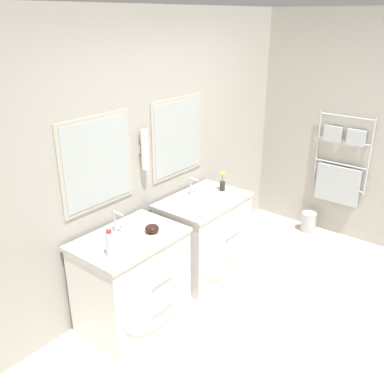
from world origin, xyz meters
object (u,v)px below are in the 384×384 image
at_px(toiletry_bottle, 110,244).
at_px(flower_vase, 222,182).
at_px(amenity_bowl, 152,229).
at_px(waste_bin, 308,221).
at_px(vanity_right, 206,237).
at_px(vanity_left, 135,281).

height_order(toiletry_bottle, flower_vase, toiletry_bottle).
height_order(amenity_bowl, waste_bin, amenity_bowl).
bearing_deg(waste_bin, flower_vase, 160.11).
xyz_separation_m(toiletry_bottle, flower_vase, (1.59, 0.08, -0.01)).
distance_m(vanity_right, toiletry_bottle, 1.39).
bearing_deg(toiletry_bottle, waste_bin, -7.49).
height_order(vanity_left, toiletry_bottle, toiletry_bottle).
xyz_separation_m(vanity_right, flower_vase, (0.30, 0.02, 0.50)).
bearing_deg(vanity_right, waste_bin, -15.64).
bearing_deg(amenity_bowl, flower_vase, 3.65).
distance_m(toiletry_bottle, waste_bin, 2.98).
bearing_deg(amenity_bowl, vanity_right, 3.57).
height_order(vanity_left, flower_vase, flower_vase).
distance_m(vanity_right, flower_vase, 0.58).
bearing_deg(vanity_left, toiletry_bottle, -167.85).
relative_size(vanity_left, waste_bin, 3.70).
xyz_separation_m(vanity_right, amenity_bowl, (-0.83, -0.05, 0.44)).
height_order(vanity_left, waste_bin, vanity_left).
xyz_separation_m(vanity_left, waste_bin, (2.56, -0.44, -0.30)).
distance_m(vanity_left, waste_bin, 2.61).
bearing_deg(amenity_bowl, waste_bin, -9.15).
relative_size(vanity_left, toiletry_bottle, 4.21).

